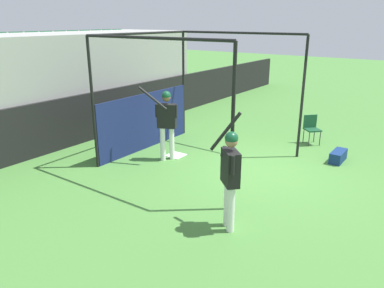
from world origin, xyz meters
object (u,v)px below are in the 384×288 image
object	(u,v)px
folding_chair	(311,126)
equipment_bag	(338,156)
player_waiting	(230,172)
player_batter	(166,119)

from	to	relation	value
folding_chair	equipment_bag	bearing A→B (deg)	89.86
player_waiting	folding_chair	world-z (taller)	player_waiting
player_batter	equipment_bag	world-z (taller)	player_batter
player_waiting	equipment_bag	world-z (taller)	player_waiting
folding_chair	player_batter	bearing A→B (deg)	7.23
equipment_bag	player_waiting	bearing A→B (deg)	171.59
player_batter	equipment_bag	xyz separation A→B (m)	(2.44, -3.66, -0.95)
player_waiting	folding_chair	size ratio (longest dim) A/B	2.40
player_batter	player_waiting	size ratio (longest dim) A/B	0.96
player_waiting	equipment_bag	bearing A→B (deg)	-55.30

